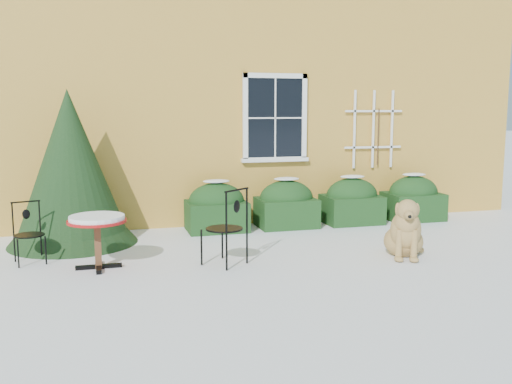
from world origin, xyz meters
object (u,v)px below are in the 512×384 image
object	(u,v)px
bistro_table	(97,224)
patio_chair_far	(29,233)
dog	(405,233)
patio_chair_near	(227,227)
evergreen_shrub	(71,182)

from	to	relation	value
bistro_table	patio_chair_far	size ratio (longest dim) A/B	0.92
bistro_table	dog	xyz separation A→B (m)	(4.30, -0.58, -0.24)
patio_chair_far	patio_chair_near	bearing A→B (deg)	-32.35
evergreen_shrub	bistro_table	xyz separation A→B (m)	(0.39, -1.62, -0.38)
patio_chair_near	dog	bearing A→B (deg)	135.15
evergreen_shrub	patio_chair_near	size ratio (longest dim) A/B	2.28
bistro_table	patio_chair_near	distance (m)	1.74
evergreen_shrub	dog	size ratio (longest dim) A/B	2.52
evergreen_shrub	bistro_table	distance (m)	1.71
evergreen_shrub	patio_chair_near	xyz separation A→B (m)	(2.11, -1.90, -0.45)
evergreen_shrub	patio_chair_far	size ratio (longest dim) A/B	2.86
evergreen_shrub	patio_chair_near	world-z (taller)	evergreen_shrub
bistro_table	evergreen_shrub	bearing A→B (deg)	103.44
bistro_table	patio_chair_far	distance (m)	1.10
patio_chair_far	dog	size ratio (longest dim) A/B	0.88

